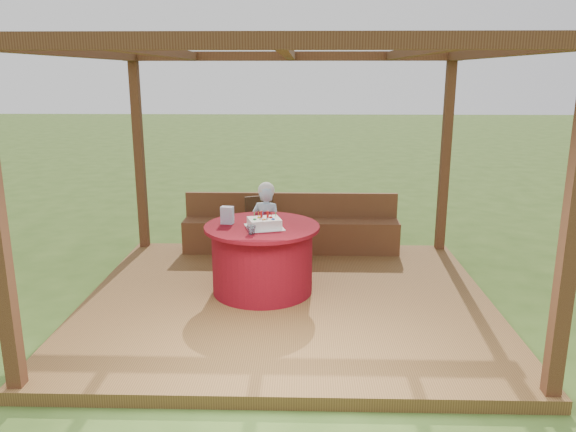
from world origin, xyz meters
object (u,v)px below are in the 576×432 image
(chair, at_px, (262,226))
(elderly_woman, at_px, (267,224))
(bench, at_px, (291,232))
(gift_bag, at_px, (227,215))
(birthday_cake, at_px, (264,223))
(drinking_glass, at_px, (251,230))
(table, at_px, (262,258))

(chair, bearing_deg, elderly_woman, -76.73)
(bench, bearing_deg, gift_bag, -115.24)
(birthday_cake, bearing_deg, drinking_glass, -114.23)
(gift_bag, bearing_deg, birthday_cake, -10.32)
(gift_bag, relative_size, drinking_glass, 1.96)
(gift_bag, xyz_separation_m, drinking_glass, (0.31, -0.42, -0.05))
(birthday_cake, relative_size, drinking_glass, 4.83)
(chair, distance_m, drinking_glass, 1.57)
(chair, xyz_separation_m, gift_bag, (-0.31, -1.11, 0.42))
(table, xyz_separation_m, elderly_woman, (-0.00, 0.80, 0.18))
(birthday_cake, relative_size, gift_bag, 2.46)
(elderly_woman, xyz_separation_m, drinking_glass, (-0.09, -1.16, 0.25))
(table, height_order, elderly_woman, elderly_woman)
(elderly_woman, bearing_deg, chair, 103.27)
(bench, relative_size, elderly_woman, 2.67)
(elderly_woman, bearing_deg, drinking_glass, -94.24)
(table, bearing_deg, gift_bag, 170.56)
(chair, distance_m, birthday_cake, 1.32)
(bench, xyz_separation_m, chair, (-0.38, -0.35, 0.19))
(elderly_woman, relative_size, gift_bag, 5.69)
(chair, relative_size, drinking_glass, 8.43)
(bench, height_order, birthday_cake, birthday_cake)
(birthday_cake, xyz_separation_m, gift_bag, (-0.43, 0.15, 0.04))
(birthday_cake, height_order, drinking_glass, birthday_cake)
(bench, relative_size, chair, 3.55)
(chair, relative_size, birthday_cake, 1.75)
(birthday_cake, distance_m, gift_bag, 0.46)
(chair, xyz_separation_m, drinking_glass, (0.00, -1.53, 0.37))
(table, height_order, birthday_cake, birthday_cake)
(table, height_order, chair, chair)
(elderly_woman, xyz_separation_m, gift_bag, (-0.40, -0.74, 0.31))
(chair, xyz_separation_m, birthday_cake, (0.12, -1.26, 0.38))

